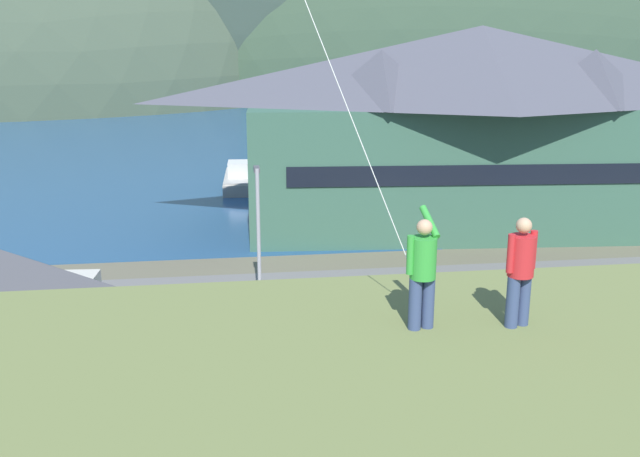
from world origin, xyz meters
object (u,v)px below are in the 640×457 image
moored_boat_outer_mooring (329,181)px  harbor_lodge (478,123)px  parked_car_corner_spot (322,315)px  parked_car_front_row_end (602,306)px  wharf_dock (284,186)px  parked_car_front_row_red (213,388)px  person_kite_flyer (423,270)px  moored_boat_wharfside (239,179)px  parked_car_back_row_left (434,376)px  person_companion (521,269)px  parking_light_pole (258,227)px

moored_boat_outer_mooring → harbor_lodge: bearing=-57.1°
moored_boat_outer_mooring → parked_car_corner_spot: (-4.15, -26.90, 0.34)m
harbor_lodge → parked_car_front_row_end: harbor_lodge is taller
wharf_dock → parked_car_front_row_end: (10.39, -27.72, 0.71)m
moored_boat_outer_mooring → parked_car_corner_spot: 27.22m
parked_car_front_row_end → parked_car_front_row_red: 16.06m
moored_boat_outer_mooring → person_kite_flyer: person_kite_flyer is taller
moored_boat_wharfside → person_kite_flyer: bearing=-87.4°
parked_car_back_row_left → person_kite_flyer: (-3.42, -9.98, 7.08)m
person_companion → moored_boat_wharfside: bearing=94.6°
parking_light_pole → parked_car_corner_spot: bearing=-58.7°
parked_car_back_row_left → harbor_lodge: bearing=67.8°
wharf_dock → parked_car_corner_spot: (-0.83, -27.24, 0.71)m
harbor_lodge → parking_light_pole: size_ratio=4.81×
harbor_lodge → person_companion: 32.92m
moored_boat_outer_mooring → person_companion: 43.19m
moored_boat_wharfside → moored_boat_outer_mooring: 6.86m
parked_car_corner_spot → harbor_lodge: bearing=53.7°
parked_car_corner_spot → parked_car_back_row_left: bearing=-62.3°
person_companion → moored_boat_outer_mooring: bearing=85.7°
wharf_dock → moored_boat_outer_mooring: size_ratio=1.80×
moored_boat_wharfside → person_companion: size_ratio=3.85×
parking_light_pole → person_kite_flyer: person_kite_flyer is taller
parking_light_pole → person_companion: (3.16, -19.17, 4.46)m
parked_car_front_row_end → parked_car_front_row_red: same height
wharf_dock → parked_car_back_row_left: size_ratio=2.67×
wharf_dock → person_companion: bearing=-89.8°
moored_boat_wharfside → parked_car_corner_spot: moored_boat_wharfside is taller
wharf_dock → parked_car_front_row_end: 29.61m
parked_car_front_row_end → parked_car_corner_spot: 11.23m
wharf_dock → parked_car_corner_spot: 27.26m
parked_car_back_row_left → person_kite_flyer: person_kite_flyer is taller
person_kite_flyer → person_companion: 1.52m
person_companion → parked_car_corner_spot: bearing=93.5°
wharf_dock → parked_car_corner_spot: parked_car_corner_spot is taller
moored_boat_outer_mooring → person_kite_flyer: 43.23m
moored_boat_wharfside → parked_car_corner_spot: bearing=-84.8°
parked_car_corner_spot → parked_car_front_row_red: bearing=-127.4°
harbor_lodge → wharf_dock: harbor_lodge is taller
moored_boat_outer_mooring → wharf_dock: bearing=174.3°
moored_boat_wharfside → moored_boat_outer_mooring: (6.72, -1.41, -0.00)m
harbor_lodge → parked_car_front_row_red: size_ratio=6.95×
parked_car_front_row_end → person_kite_flyer: person_kite_flyer is taller
harbor_lodge → parked_car_front_row_red: 26.62m
parked_car_corner_spot → person_companion: 17.09m
moored_boat_outer_mooring → parked_car_front_row_red: bearing=-104.3°
harbor_lodge → person_kite_flyer: size_ratio=15.77×
moored_boat_outer_mooring → person_companion: person_companion is taller
moored_boat_wharfside → person_companion: (3.52, -43.85, 7.41)m
parked_car_front_row_end → person_companion: (-10.27, -15.05, 7.07)m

